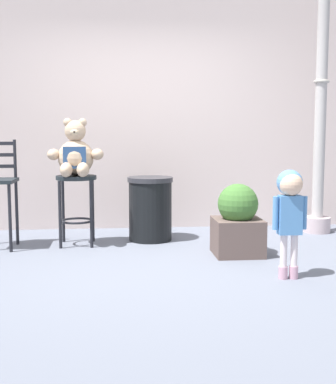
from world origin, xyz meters
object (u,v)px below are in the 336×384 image
object	(u,v)px
child_walking	(290,200)
planter_with_shrub	(238,222)
teddy_bear	(75,155)
trash_bin	(150,208)
bar_stool_with_teddy	(77,195)
lamppost	(320,129)

from	to	relation	value
child_walking	planter_with_shrub	distance (m)	0.93
planter_with_shrub	child_walking	bearing A→B (deg)	-75.39
teddy_bear	child_walking	distance (m)	2.30
trash_bin	teddy_bear	bearing A→B (deg)	-165.73
bar_stool_with_teddy	lamppost	size ratio (longest dim) A/B	0.24
trash_bin	lamppost	xyz separation A→B (m)	(1.98, 0.26, 0.87)
bar_stool_with_teddy	trash_bin	world-z (taller)	bar_stool_with_teddy
child_walking	teddy_bear	bearing A→B (deg)	22.40
child_walking	lamppost	world-z (taller)	lamppost
teddy_bear	trash_bin	world-z (taller)	teddy_bear
lamppost	planter_with_shrub	size ratio (longest dim) A/B	4.41
teddy_bear	planter_with_shrub	bearing A→B (deg)	-19.92
teddy_bear	child_walking	size ratio (longest dim) A/B	0.67
bar_stool_with_teddy	trash_bin	xyz separation A→B (m)	(0.78, 0.17, -0.18)
bar_stool_with_teddy	lamppost	world-z (taller)	lamppost
teddy_bear	planter_with_shrub	distance (m)	1.78
child_walking	planter_with_shrub	world-z (taller)	child_walking
lamppost	planter_with_shrub	world-z (taller)	lamppost
bar_stool_with_teddy	trash_bin	size ratio (longest dim) A/B	1.05
child_walking	planter_with_shrub	size ratio (longest dim) A/B	1.28
bar_stool_with_teddy	planter_with_shrub	world-z (taller)	bar_stool_with_teddy
child_walking	trash_bin	xyz separation A→B (m)	(-1.01, 1.61, -0.29)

